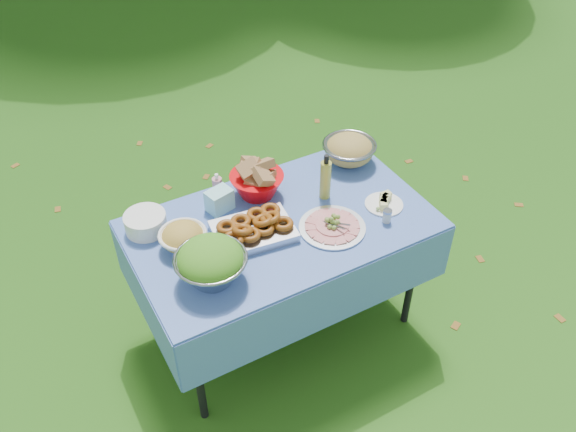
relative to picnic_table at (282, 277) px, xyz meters
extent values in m
plane|color=#153C0A|center=(0.00, 0.00, -0.38)|extent=(80.00, 80.00, 0.00)
cube|color=#84B4FF|center=(0.00, 0.00, 0.00)|extent=(1.46, 0.86, 0.76)
cylinder|color=white|center=(-0.59, 0.28, 0.43)|extent=(0.25, 0.25, 0.09)
cube|color=#9CEFF6|center=(-0.22, 0.25, 0.44)|extent=(0.14, 0.12, 0.11)
cylinder|color=pink|center=(-0.18, 0.34, 0.45)|extent=(0.06, 0.06, 0.14)
cube|color=silver|center=(-0.16, -0.01, 0.42)|extent=(0.40, 0.31, 0.09)
cylinder|color=silver|center=(0.20, -0.15, 0.42)|extent=(0.34, 0.34, 0.07)
cylinder|color=#AFAE3B|center=(0.29, 0.07, 0.51)|extent=(0.06, 0.06, 0.26)
cylinder|color=white|center=(0.52, -0.13, 0.41)|extent=(0.21, 0.21, 0.05)
cylinder|color=silver|center=(0.45, -0.24, 0.42)|extent=(0.05, 0.05, 0.07)
camera|label=1|loc=(-1.07, -1.96, 2.35)|focal=38.00mm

